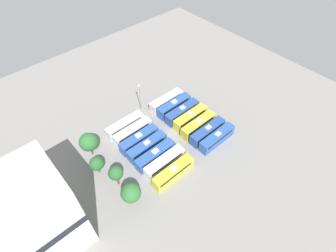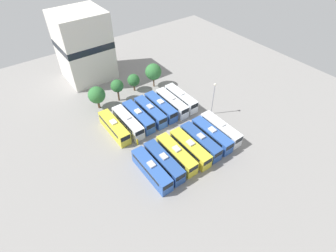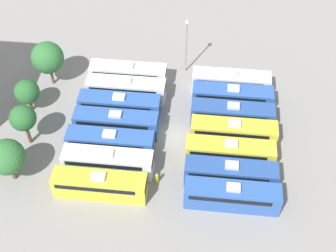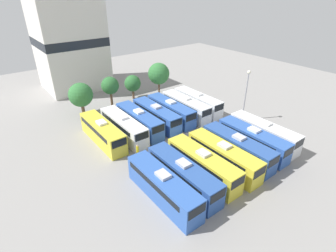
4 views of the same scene
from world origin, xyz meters
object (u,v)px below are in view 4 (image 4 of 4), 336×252
tree_0 (81,95)px  depot_building (70,45)px  worker_person (138,151)px  bus_6 (263,132)px  bus_7 (102,132)px  tree_3 (159,74)px  bus_13 (197,102)px  tree_1 (110,86)px  bus_1 (183,174)px  bus_3 (223,156)px  bus_8 (123,126)px  bus_0 (163,186)px  tree_2 (133,83)px  bus_9 (139,120)px  bus_11 (171,110)px  bus_12 (186,106)px  bus_4 (237,147)px  bus_10 (156,115)px  light_pole (247,88)px  bus_2 (202,164)px  bus_5 (252,139)px

tree_0 → depot_building: (4.61, 15.98, 5.72)m
worker_person → tree_0: bearing=93.5°
bus_6 → tree_0: tree_0 is taller
bus_7 → tree_3: tree_3 is taller
bus_13 → tree_1: 16.90m
bus_1 → bus_13: same height
bus_3 → bus_6: same height
bus_8 → bus_13: bearing=0.4°
bus_0 → bus_8: bearing=77.5°
tree_2 → bus_9: bearing=-116.6°
bus_11 → worker_person: bearing=-149.5°
bus_12 → worker_person: size_ratio=6.08×
bus_4 → tree_1: bearing=103.2°
bus_1 → bus_10: 16.43m
bus_3 → light_pole: bearing=28.7°
bus_4 → tree_1: tree_1 is taller
bus_1 → bus_3: (6.66, -0.27, 0.00)m
bus_6 → tree_0: 31.76m
bus_4 → bus_6: 6.38m
bus_2 → tree_1: (0.42, 25.81, 2.81)m
bus_1 → bus_5: (13.11, -0.03, 0.00)m
bus_3 → tree_0: bearing=108.3°
worker_person → tree_2: size_ratio=0.36×
bus_3 → bus_13: size_ratio=1.00×
bus_3 → bus_8: same height
bus_0 → bus_8: (3.33, 15.08, 0.00)m
bus_2 → bus_9: 15.03m
bus_2 → bus_7: bearing=113.3°
bus_7 → bus_9: 6.51m
bus_13 → bus_7: bearing=179.4°
bus_1 → bus_7: bearing=102.0°
tree_0 → bus_11: bearing=-42.7°
bus_1 → bus_7: 15.51m
bus_9 → light_pole: size_ratio=1.21×
light_pole → bus_5: bearing=-133.8°
bus_8 → bus_10: same height
tree_0 → tree_2: size_ratio=1.22×
bus_2 → bus_8: bearing=101.7°
tree_3 → bus_5: bearing=-94.4°
bus_4 → bus_7: bearing=130.4°
bus_0 → tree_2: tree_2 is taller
bus_3 → tree_3: 27.75m
bus_2 → worker_person: (-4.27, 8.59, -0.90)m
bus_4 → bus_10: size_ratio=1.00×
bus_13 → bus_3: bearing=-122.2°
bus_11 → bus_13: same height
bus_4 → bus_5: size_ratio=1.00×
bus_5 → worker_person: size_ratio=6.08×
bus_2 → bus_9: same height
bus_9 → bus_6: bearing=-49.3°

